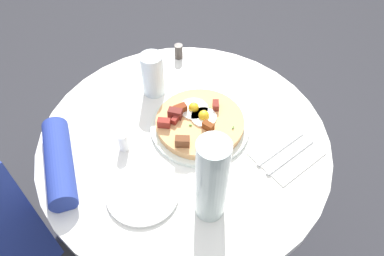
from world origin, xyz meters
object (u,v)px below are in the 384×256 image
Objects in this scene: bread_plate at (143,194)px; breakfast_pizza at (199,121)px; pizza_plate at (200,126)px; pepper_shaker at (179,51)px; water_bottle at (212,181)px; knife at (281,148)px; water_glass at (153,74)px; fork at (291,156)px; dining_table at (185,172)px; salt_shaker at (123,142)px.

breakfast_pizza is at bearing 93.47° from bread_plate.
pepper_shaker is (-0.24, 0.21, 0.02)m from pizza_plate.
breakfast_pizza is 0.98× the size of water_bottle.
bread_plate is (0.01, -0.26, -0.00)m from pizza_plate.
knife is 0.43m from water_glass.
breakfast_pizza reaches higher than knife.
breakfast_pizza is 1.39× the size of fork.
water_glass is (-0.19, 0.09, 0.25)m from dining_table.
water_glass is 0.24m from salt_shaker.
pepper_shaker reaches higher than knife.
bread_plate is at bearing -30.37° from salt_shaker.
water_glass is (-0.43, -0.03, 0.06)m from knife.
water_bottle is at bearing 22.73° from bread_plate.
salt_shaker reaches higher than dining_table.
breakfast_pizza is 4.34× the size of salt_shaker.
water_bottle reaches higher than dining_table.
pizza_plate reaches higher than knife.
fork is 3.53× the size of pepper_shaker.
pizza_plate is 0.29m from water_bottle.
bread_plate is 1.01× the size of fork.
knife is at bearing 90.00° from fork.
fork and knife have the same top height.
knife is 0.49m from pepper_shaker.
fork is (0.26, 0.06, -0.02)m from breakfast_pizza.
dining_table is 16.03× the size of pepper_shaker.
water_bottle is (-0.06, -0.26, 0.12)m from knife.
pepper_shaker is at bearing 106.32° from salt_shaker.
pizza_plate is 0.26m from bread_plate.
dining_table is at bearing 128.30° from fork.
knife is at bearing 27.55° from dining_table.
water_glass is at bearing 153.11° from dining_table.
pizza_plate is 1.13× the size of breakfast_pizza.
dining_table is 2.89× the size of pizza_plate.
breakfast_pizza reaches higher than fork.
knife is 0.71× the size of water_bottle.
pizza_plate is at bearing 76.06° from dining_table.
dining_table is 0.32m from water_glass.
knife is 0.30m from water_bottle.
breakfast_pizza is 0.24m from knife.
water_bottle is (0.17, -0.20, 0.12)m from pizza_plate.
water_glass reaches higher than fork.
pizza_plate is 4.90× the size of salt_shaker.
water_bottle is (0.37, -0.24, 0.06)m from water_glass.
fork is 0.52m from pepper_shaker.
water_glass reaches higher than salt_shaker.
water_glass reaches higher than bread_plate.
water_glass is 2.73× the size of pepper_shaker.
knife is 1.29× the size of water_glass.
water_glass is at bearing 168.75° from breakfast_pizza.
water_bottle is at bearing -176.34° from knife.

